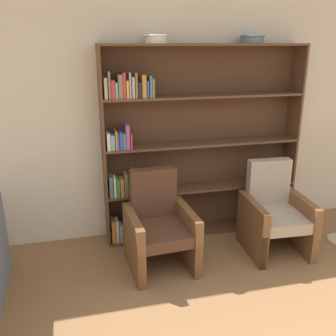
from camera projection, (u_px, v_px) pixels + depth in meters
name	position (u px, v px, depth m)	size (l,w,h in m)	color
wall_back	(205.00, 116.00, 4.36)	(12.00, 0.06, 2.75)	beige
bookshelf	(186.00, 148.00, 4.25)	(2.27, 0.30, 2.18)	brown
bowl_terracotta	(156.00, 38.00, 3.77)	(0.25, 0.25, 0.09)	silver
bowl_olive	(252.00, 39.00, 4.01)	(0.26, 0.26, 0.08)	slate
armchair_leather	(159.00, 228.00, 3.79)	(0.68, 0.72, 0.97)	brown
armchair_cushioned	(275.00, 214.00, 4.08)	(0.68, 0.71, 0.97)	brown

